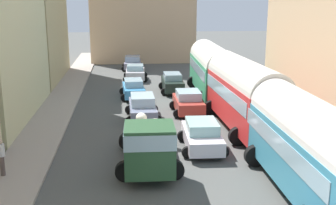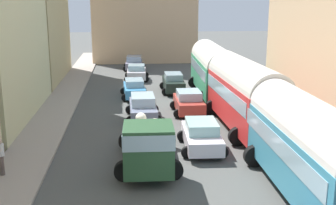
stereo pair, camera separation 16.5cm
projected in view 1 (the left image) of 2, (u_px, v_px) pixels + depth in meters
ground_plane at (163, 119)px, 27.57m from camera, size 154.00×154.00×0.00m
sidewalk_left at (50, 121)px, 26.81m from camera, size 2.50×70.00×0.14m
sidewalk_right at (270, 114)px, 28.30m from camera, size 2.50×70.00×0.14m
building_left_3 at (34, 16)px, 39.41m from camera, size 5.01×12.87×12.22m
parked_bus_1 at (307, 142)px, 16.42m from camera, size 3.37×9.65×3.96m
parked_bus_2 at (243, 91)px, 25.08m from camera, size 3.49×10.02×4.18m
parked_bus_3 at (212, 68)px, 33.78m from camera, size 3.62×9.83×4.12m
cargo_truck_0 at (149, 143)px, 18.95m from camera, size 3.11×6.66×2.52m
car_0 at (142, 107)px, 27.26m from camera, size 2.28×4.41×1.61m
car_1 at (133, 89)px, 33.25m from camera, size 2.27×3.96×1.48m
car_2 at (135, 72)px, 40.55m from camera, size 2.45×3.71×1.50m
car_3 at (133, 63)px, 46.58m from camera, size 2.51×4.00×1.54m
car_5 at (202, 135)px, 21.78m from camera, size 2.45×4.18×1.51m
car_6 at (188, 102)px, 28.67m from camera, size 2.37×3.83×1.58m
car_7 at (172, 83)px, 35.32m from camera, size 2.19×4.14×1.60m
pedestrian_1 at (1, 156)px, 18.10m from camera, size 0.33×0.33×1.78m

